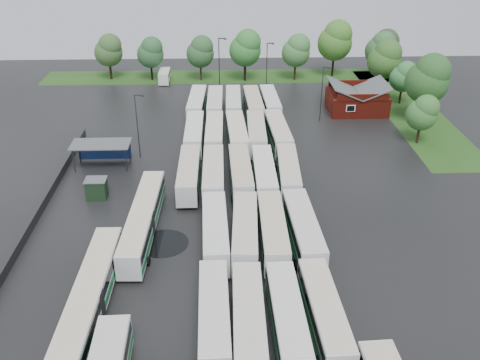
{
  "coord_description": "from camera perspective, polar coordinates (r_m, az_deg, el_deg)",
  "views": [
    {
      "loc": [
        -0.1,
        -47.49,
        33.79
      ],
      "look_at": [
        2.0,
        12.0,
        2.5
      ],
      "focal_mm": 40.0,
      "sensor_mm": 36.0,
      "label": 1
    }
  ],
  "objects": [
    {
      "name": "ground",
      "position": [
        58.28,
        -1.56,
        -7.72
      ],
      "size": [
        160.0,
        160.0,
        0.0
      ],
      "primitive_type": "plane",
      "color": "black",
      "rests_on": "ground"
    },
    {
      "name": "brick_building",
      "position": [
        98.72,
        12.35,
        8.22
      ],
      "size": [
        10.07,
        8.6,
        5.39
      ],
      "color": "maroon",
      "rests_on": "ground"
    },
    {
      "name": "wash_shed",
      "position": [
        77.93,
        -14.55,
        3.52
      ],
      "size": [
        8.2,
        4.2,
        3.58
      ],
      "color": "#2D2D30",
      "rests_on": "ground"
    },
    {
      "name": "utility_hut",
      "position": [
        70.17,
        -15.04,
        -0.87
      ],
      "size": [
        2.7,
        2.2,
        2.62
      ],
      "color": "black",
      "rests_on": "ground"
    },
    {
      "name": "grass_strip_north",
      "position": [
        117.28,
        -0.93,
        10.98
      ],
      "size": [
        80.0,
        10.0,
        0.01
      ],
      "primitive_type": "cube",
      "color": "#224A15",
      "rests_on": "ground"
    },
    {
      "name": "grass_strip_east",
      "position": [
        102.25,
        17.73,
        7.1
      ],
      "size": [
        10.0,
        50.0,
        0.01
      ],
      "primitive_type": "cube",
      "color": "#224A15",
      "rests_on": "ground"
    },
    {
      "name": "west_fence",
      "position": [
        68.33,
        -20.64,
        -3.31
      ],
      "size": [
        0.1,
        50.0,
        1.2
      ],
      "primitive_type": "cube",
      "color": "#2D2D30",
      "rests_on": "ground"
    },
    {
      "name": "bus_r1c1",
      "position": [
        47.68,
        -2.77,
        -14.3
      ],
      "size": [
        2.89,
        12.44,
        3.45
      ],
      "rotation": [
        0.0,
        0.0,
        0.02
      ],
      "color": "silver",
      "rests_on": "ground"
    },
    {
      "name": "bus_r1c2",
      "position": [
        47.2,
        0.93,
        -14.72
      ],
      "size": [
        2.86,
        12.68,
        3.52
      ],
      "rotation": [
        0.0,
        0.0,
        -0.01
      ],
      "color": "silver",
      "rests_on": "ground"
    },
    {
      "name": "bus_r1c3",
      "position": [
        47.62,
        5.06,
        -14.45
      ],
      "size": [
        2.87,
        12.44,
        3.45
      ],
      "rotation": [
        0.0,
        0.0,
        0.02
      ],
      "color": "silver",
      "rests_on": "ground"
    },
    {
      "name": "bus_r1c4",
      "position": [
        48.38,
        8.99,
        -13.93
      ],
      "size": [
        3.12,
        12.5,
        3.45
      ],
      "rotation": [
        0.0,
        0.0,
        0.04
      ],
      "color": "silver",
      "rests_on": "ground"
    },
    {
      "name": "bus_r2c1",
      "position": [
        58.16,
        -2.66,
        -5.52
      ],
      "size": [
        3.08,
        12.72,
        3.52
      ],
      "rotation": [
        0.0,
        0.0,
        0.03
      ],
      "color": "silver",
      "rests_on": "ground"
    },
    {
      "name": "bus_r2c2",
      "position": [
        58.18,
        0.54,
        -5.48
      ],
      "size": [
        3.28,
        12.69,
        3.5
      ],
      "rotation": [
        0.0,
        0.0,
        -0.05
      ],
      "color": "silver",
      "rests_on": "ground"
    },
    {
      "name": "bus_r2c3",
      "position": [
        58.29,
        3.51,
        -5.44
      ],
      "size": [
        2.85,
        12.76,
        3.54
      ],
      "rotation": [
        0.0,
        0.0,
        -0.01
      ],
      "color": "silver",
      "rests_on": "ground"
    },
    {
      "name": "bus_r2c4",
      "position": [
        58.72,
        6.73,
        -5.27
      ],
      "size": [
        3.27,
        13.16,
        3.64
      ],
      "rotation": [
        0.0,
        0.0,
        0.04
      ],
      "color": "silver",
      "rests_on": "ground"
    },
    {
      "name": "bus_r3c0",
      "position": [
        70.3,
        -5.47,
        0.63
      ],
      "size": [
        2.71,
        12.53,
        3.49
      ],
      "rotation": [
        0.0,
        0.0,
        -0.0
      ],
      "color": "silver",
      "rests_on": "ground"
    },
    {
      "name": "bus_r3c1",
      "position": [
        69.82,
        -2.86,
        0.56
      ],
      "size": [
        2.72,
        12.74,
        3.55
      ],
      "rotation": [
        0.0,
        0.0,
        0.0
      ],
      "color": "silver",
      "rests_on": "ground"
    },
    {
      "name": "bus_r3c2",
      "position": [
        70.14,
        0.07,
        0.72
      ],
      "size": [
        3.02,
        12.7,
        3.52
      ],
      "rotation": [
        0.0,
        0.0,
        0.03
      ],
      "color": "silver",
      "rests_on": "ground"
    },
    {
      "name": "bus_r3c3",
      "position": [
        69.86,
        2.59,
        0.57
      ],
      "size": [
        2.75,
        12.65,
        3.52
      ],
      "rotation": [
        0.0,
        0.0,
        -0.0
      ],
      "color": "silver",
      "rests_on": "ground"
    },
    {
      "name": "bus_r3c4",
      "position": [
        70.73,
        5.17,
        0.81
      ],
      "size": [
        3.25,
        12.53,
        3.45
      ],
      "rotation": [
        0.0,
        0.0,
        -0.05
      ],
      "color": "silver",
      "rests_on": "ground"
    },
    {
      "name": "bus_r4c0",
      "position": [
        82.63,
        -4.9,
        4.93
      ],
      "size": [
        2.7,
        12.47,
        3.47
      ],
      "rotation": [
        0.0,
        0.0,
        -0.0
      ],
      "color": "silver",
      "rests_on": "ground"
    },
    {
      "name": "bus_r4c1",
      "position": [
        82.45,
        -2.75,
        4.94
      ],
      "size": [
        2.81,
        12.41,
        3.45
      ],
      "rotation": [
        0.0,
        0.0,
        -0.01
      ],
      "color": "silver",
      "rests_on": "ground"
    },
    {
      "name": "bus_r4c2",
      "position": [
        82.01,
        -0.35,
        4.9
      ],
      "size": [
        3.27,
        12.98,
        3.58
      ],
      "rotation": [
        0.0,
        0.0,
        0.04
      ],
      "color": "silver",
      "rests_on": "ground"
    },
    {
      "name": "bus_r4c3",
      "position": [
        82.45,
        1.75,
        4.99
      ],
      "size": [
        2.95,
        12.71,
        3.52
      ],
      "rotation": [
        0.0,
        0.0,
        -0.02
      ],
      "color": "silver",
      "rests_on": "ground"
    },
    {
      "name": "bus_r4c4",
      "position": [
        82.56,
        4.07,
        5.0
      ],
      "size": [
        3.37,
        13.1,
        3.61
      ],
      "rotation": [
        0.0,
        0.0,
        0.05
      ],
      "color": "silver",
      "rests_on": "ground"
    },
    {
      "name": "bus_r5c0",
      "position": [
        95.25,
        -4.61,
        8.1
      ],
      "size": [
        3.24,
        12.74,
        3.52
      ],
      "rotation": [
        0.0,
        0.0,
        -0.04
      ],
      "color": "silver",
      "rests_on": "ground"
    },
    {
      "name": "bus_r5c1",
      "position": [
        95.09,
        -2.67,
        8.1
      ],
      "size": [
        2.84,
        12.41,
        3.44
      ],
      "rotation": [
        0.0,
        0.0,
        -0.02
      ],
      "color": "silver",
      "rests_on": "ground"
    },
    {
      "name": "bus_r5c2",
      "position": [
        95.29,
        -0.72,
        8.17
      ],
      "size": [
        2.81,
        12.36,
        3.43
      ],
      "rotation": [
        0.0,
        0.0,
        -0.02
      ],
      "color": "silver",
      "rests_on": "ground"
    },
    {
      "name": "bus_r5c3",
      "position": [
        94.83,
        1.43,
        8.09
      ],
      "size": [
        3.14,
        12.71,
        3.51
      ],
      "rotation": [
        0.0,
        0.0,
        0.04
      ],
      "color": "silver",
      "rests_on": "ground"
    },
    {
      "name": "bus_r5c4",
      "position": [
        95.62,
        3.24,
        8.2
      ],
      "size": [
        3.02,
        12.41,
        3.43
      ],
      "rotation": [
        0.0,
        0.0,
        0.03
      ],
      "color": "silver",
      "rests_on": "ground"
    },
    {
      "name": "artic_bus_west_b",
      "position": [
        61.25,
        -10.29,
        -4.14
      ],
      "size": [
        3.28,
        18.61,
        3.44
      ],
      "rotation": [
        0.0,
        0.0,
        -0.04
      ],
      "color": "silver",
      "rests_on": "ground"
    },
    {
      "name": "artic_bus_west_c",
      "position": [
        51.19,
        -15.69,
        -11.99
      ],
      "size": [
        2.93,
        18.95,
        3.51
      ],
      "rotation": [
        0.0,
        0.0,
        -0.01
      ],
      "color": "silver",
      "rests_on": "ground"
    },
    {
      "name": "minibus",
      "position": [
        114.03,
        -8.06,
        10.95
      ],
      "size": [
        2.18,
        5.68,
        2.48
      ],
      "rotation": [
        0.0,
        0.0,
        -0.0
      ],
      "color": "silver",
      "rests_on": "ground"
    },
    {
      "name": "tree_north_0",
      "position": [
        117.0,
        -13.8,
        13.32
      ],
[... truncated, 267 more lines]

